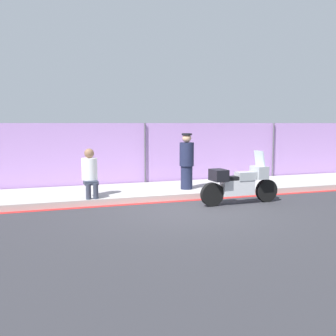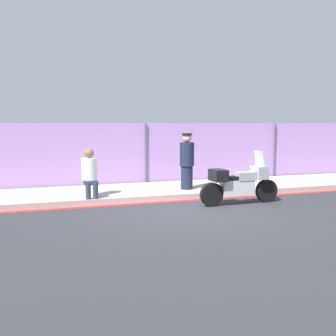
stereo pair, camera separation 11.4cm
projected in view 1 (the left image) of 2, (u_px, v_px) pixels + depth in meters
ground_plane at (187, 211)px, 9.70m from camera, size 120.00×120.00×0.00m
sidewalk at (156, 191)px, 12.08m from camera, size 37.06×2.53×0.17m
curb_paint_stripe at (171, 202)px, 10.81m from camera, size 37.06×0.18×0.01m
storefront_fence at (144, 155)px, 13.24m from camera, size 35.21×0.17×2.16m
motorcycle at (239, 183)px, 10.45m from camera, size 2.29×0.54×1.42m
officer_standing at (187, 161)px, 11.80m from camera, size 0.43×0.43×1.68m
person_seated_on_curb at (90, 171)px, 10.56m from camera, size 0.42×0.69×1.31m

